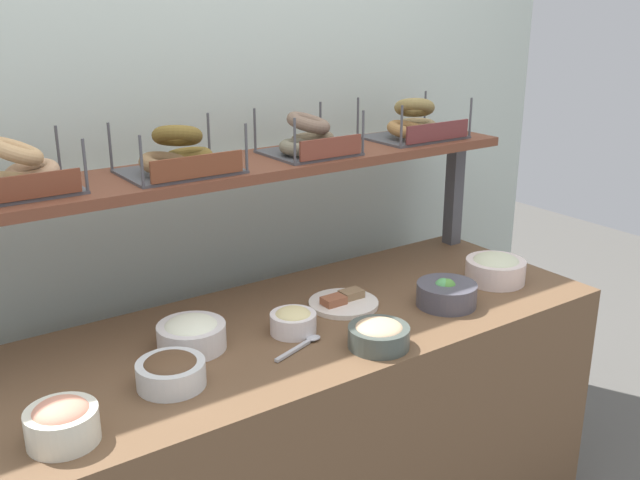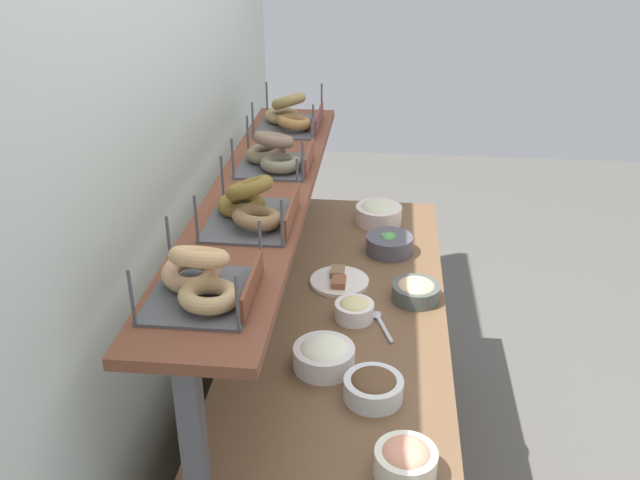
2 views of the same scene
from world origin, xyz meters
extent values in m
cube|color=silver|center=(0.00, 0.55, 1.20)|extent=(3.07, 0.06, 2.40)
cube|color=brown|center=(0.00, 0.00, 0.42)|extent=(1.87, 0.70, 0.85)
cube|color=#4C4C51|center=(-0.88, 0.27, 1.05)|extent=(0.05, 0.05, 0.40)
cube|color=#4C4C51|center=(0.88, 0.27, 1.05)|extent=(0.05, 0.05, 0.40)
cube|color=brown|center=(0.00, 0.27, 1.26)|extent=(1.83, 0.32, 0.03)
cylinder|color=silver|center=(-0.45, -0.12, 0.88)|extent=(0.17, 0.17, 0.06)
ellipsoid|color=brown|center=(-0.45, -0.12, 0.91)|extent=(0.13, 0.13, 0.04)
cylinder|color=#4E4B56|center=(0.44, -0.15, 0.89)|extent=(0.18, 0.18, 0.07)
sphere|color=#59AD5E|center=(0.43, -0.14, 0.91)|extent=(0.05, 0.05, 0.05)
sphere|color=#589D3F|center=(0.44, -0.15, 0.91)|extent=(0.05, 0.05, 0.05)
sphere|color=#64A250|center=(0.44, -0.14, 0.91)|extent=(0.04, 0.04, 0.04)
sphere|color=#699355|center=(0.45, -0.12, 0.91)|extent=(0.04, 0.04, 0.04)
cylinder|color=white|center=(-0.74, -0.21, 0.89)|extent=(0.15, 0.15, 0.08)
ellipsoid|color=#F0997A|center=(-0.74, -0.21, 0.92)|extent=(0.12, 0.12, 0.05)
cylinder|color=white|center=(-0.05, -0.04, 0.88)|extent=(0.13, 0.13, 0.06)
ellipsoid|color=beige|center=(-0.05, -0.04, 0.90)|extent=(0.10, 0.10, 0.04)
cylinder|color=#4A534C|center=(0.09, -0.25, 0.88)|extent=(0.17, 0.17, 0.06)
ellipsoid|color=#D5AE85|center=(0.09, -0.25, 0.90)|extent=(0.13, 0.13, 0.04)
cylinder|color=silver|center=(0.71, -0.10, 0.89)|extent=(0.20, 0.20, 0.08)
ellipsoid|color=beige|center=(0.71, -0.10, 0.92)|extent=(0.15, 0.15, 0.05)
cylinder|color=white|center=(-0.33, 0.03, 0.88)|extent=(0.18, 0.18, 0.07)
ellipsoid|color=white|center=(-0.33, 0.03, 0.91)|extent=(0.14, 0.14, 0.05)
cylinder|color=white|center=(0.18, 0.03, 0.86)|extent=(0.21, 0.21, 0.01)
cube|color=#975538|center=(0.14, 0.03, 0.88)|extent=(0.07, 0.05, 0.02)
cube|color=#8D6C4B|center=(0.21, 0.04, 0.88)|extent=(0.07, 0.05, 0.02)
cube|color=#B7B7BC|center=(-0.12, -0.15, 0.86)|extent=(0.14, 0.06, 0.01)
ellipsoid|color=#B7B7BC|center=(-0.03, -0.12, 0.86)|extent=(0.04, 0.03, 0.01)
cube|color=#4C4C51|center=(-0.66, 0.29, 1.28)|extent=(0.28, 0.24, 0.01)
cylinder|color=#4C4C51|center=(-0.79, 0.17, 1.35)|extent=(0.01, 0.01, 0.14)
cylinder|color=#4C4C51|center=(-0.52, 0.17, 1.35)|extent=(0.01, 0.01, 0.14)
cylinder|color=#4C4C51|center=(-0.79, 0.40, 1.35)|extent=(0.01, 0.01, 0.14)
cylinder|color=#4C4C51|center=(-0.52, 0.40, 1.35)|extent=(0.01, 0.01, 0.14)
cube|color=brown|center=(-0.66, 0.17, 1.32)|extent=(0.24, 0.01, 0.06)
torus|color=tan|center=(-0.71, 0.26, 1.31)|extent=(0.20, 0.20, 0.05)
torus|color=tan|center=(-0.61, 0.32, 1.32)|extent=(0.19, 0.19, 0.06)
torus|color=tan|center=(-0.66, 0.29, 1.39)|extent=(0.16, 0.16, 0.09)
cube|color=#4C4C51|center=(-0.24, 0.25, 1.28)|extent=(0.32, 0.24, 0.01)
cylinder|color=#4C4C51|center=(-0.39, 0.14, 1.35)|extent=(0.01, 0.01, 0.14)
cylinder|color=#4C4C51|center=(-0.08, 0.14, 1.35)|extent=(0.01, 0.01, 0.14)
cylinder|color=#4C4C51|center=(-0.39, 0.37, 1.35)|extent=(0.01, 0.01, 0.14)
cylinder|color=#4C4C51|center=(-0.08, 0.37, 1.35)|extent=(0.01, 0.01, 0.14)
cube|color=brown|center=(-0.24, 0.13, 1.32)|extent=(0.27, 0.01, 0.06)
torus|color=olive|center=(-0.29, 0.22, 1.32)|extent=(0.20, 0.20, 0.06)
torus|color=brown|center=(-0.19, 0.29, 1.31)|extent=(0.20, 0.20, 0.05)
torus|color=brown|center=(-0.24, 0.25, 1.38)|extent=(0.19, 0.20, 0.09)
cube|color=#4C4C51|center=(0.21, 0.26, 1.28)|extent=(0.26, 0.24, 0.01)
cylinder|color=#4C4C51|center=(0.08, 0.14, 1.35)|extent=(0.01, 0.01, 0.14)
cylinder|color=#4C4C51|center=(0.33, 0.14, 1.35)|extent=(0.01, 0.01, 0.14)
cylinder|color=#4C4C51|center=(0.08, 0.37, 1.35)|extent=(0.01, 0.01, 0.14)
cylinder|color=#4C4C51|center=(0.33, 0.37, 1.35)|extent=(0.01, 0.01, 0.14)
cube|color=brown|center=(0.21, 0.14, 1.32)|extent=(0.22, 0.01, 0.06)
torus|color=#756F58|center=(0.16, 0.23, 1.31)|extent=(0.15, 0.14, 0.05)
torus|color=#7E6B4F|center=(0.25, 0.29, 1.32)|extent=(0.17, 0.17, 0.06)
torus|color=#7B614F|center=(0.21, 0.26, 1.38)|extent=(0.20, 0.20, 0.08)
cube|color=#4C4C51|center=(0.66, 0.27, 1.28)|extent=(0.33, 0.24, 0.01)
cylinder|color=#4C4C51|center=(0.50, 0.16, 1.35)|extent=(0.01, 0.01, 0.14)
cylinder|color=#4C4C51|center=(0.82, 0.16, 1.35)|extent=(0.01, 0.01, 0.14)
cylinder|color=#4C4C51|center=(0.50, 0.39, 1.35)|extent=(0.01, 0.01, 0.14)
cylinder|color=#4C4C51|center=(0.82, 0.39, 1.35)|extent=(0.01, 0.01, 0.14)
cube|color=brown|center=(0.66, 0.15, 1.32)|extent=(0.28, 0.01, 0.06)
torus|color=#9C6E3D|center=(0.60, 0.24, 1.32)|extent=(0.20, 0.20, 0.06)
torus|color=#9F8357|center=(0.71, 0.31, 1.31)|extent=(0.20, 0.20, 0.05)
torus|color=olive|center=(0.66, 0.27, 1.39)|extent=(0.20, 0.20, 0.09)
camera|label=1|loc=(-1.05, -1.61, 1.75)|focal=40.73mm
camera|label=2|loc=(-2.03, -0.13, 2.13)|focal=39.33mm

